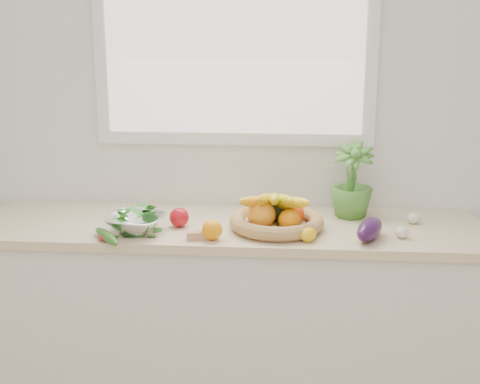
# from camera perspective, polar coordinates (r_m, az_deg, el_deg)

# --- Properties ---
(back_wall) EXTENTS (4.50, 0.02, 2.70)m
(back_wall) POSITION_cam_1_polar(r_m,az_deg,el_deg) (3.15, -0.45, 6.80)
(back_wall) COLOR white
(back_wall) RESTS_ON ground
(counter_cabinet) EXTENTS (2.20, 0.58, 0.86)m
(counter_cabinet) POSITION_cam_1_polar(r_m,az_deg,el_deg) (3.14, -0.90, -10.88)
(counter_cabinet) COLOR silver
(counter_cabinet) RESTS_ON ground
(countertop) EXTENTS (2.24, 0.62, 0.04)m
(countertop) POSITION_cam_1_polar(r_m,az_deg,el_deg) (2.97, -0.93, -3.05)
(countertop) COLOR beige
(countertop) RESTS_ON counter_cabinet
(window_frame) EXTENTS (1.30, 0.03, 1.10)m
(window_frame) POSITION_cam_1_polar(r_m,az_deg,el_deg) (3.11, -0.49, 14.08)
(window_frame) COLOR white
(window_frame) RESTS_ON back_wall
(window_pane) EXTENTS (1.18, 0.01, 0.98)m
(window_pane) POSITION_cam_1_polar(r_m,az_deg,el_deg) (3.09, -0.52, 14.07)
(window_pane) COLOR white
(window_pane) RESTS_ON window_frame
(orange_loose) EXTENTS (0.10, 0.10, 0.08)m
(orange_loose) POSITION_cam_1_polar(r_m,az_deg,el_deg) (2.74, -2.40, -3.25)
(orange_loose) COLOR orange
(orange_loose) RESTS_ON countertop
(lemon_a) EXTENTS (0.09, 0.10, 0.06)m
(lemon_a) POSITION_cam_1_polar(r_m,az_deg,el_deg) (2.74, 2.97, -3.56)
(lemon_a) COLOR yellow
(lemon_a) RESTS_ON countertop
(lemon_b) EXTENTS (0.09, 0.10, 0.06)m
(lemon_b) POSITION_cam_1_polar(r_m,az_deg,el_deg) (2.74, 5.84, -3.64)
(lemon_b) COLOR yellow
(lemon_b) RESTS_ON countertop
(lemon_c) EXTENTS (0.09, 0.10, 0.07)m
(lemon_c) POSITION_cam_1_polar(r_m,az_deg,el_deg) (2.77, 10.66, -3.46)
(lemon_c) COLOR yellow
(lemon_c) RESTS_ON countertop
(apple) EXTENTS (0.10, 0.10, 0.09)m
(apple) POSITION_cam_1_polar(r_m,az_deg,el_deg) (2.92, -5.21, -2.17)
(apple) COLOR #AA0D16
(apple) RESTS_ON countertop
(ginger) EXTENTS (0.12, 0.07, 0.03)m
(ginger) POSITION_cam_1_polar(r_m,az_deg,el_deg) (2.76, -3.42, -3.70)
(ginger) COLOR tan
(ginger) RESTS_ON countertop
(garlic_a) EXTENTS (0.06, 0.06, 0.04)m
(garlic_a) POSITION_cam_1_polar(r_m,az_deg,el_deg) (2.91, 0.87, -2.55)
(garlic_a) COLOR beige
(garlic_a) RESTS_ON countertop
(garlic_b) EXTENTS (0.07, 0.07, 0.05)m
(garlic_b) POSITION_cam_1_polar(r_m,az_deg,el_deg) (3.05, 14.59, -2.18)
(garlic_b) COLOR white
(garlic_b) RESTS_ON countertop
(garlic_c) EXTENTS (0.07, 0.07, 0.05)m
(garlic_c) POSITION_cam_1_polar(r_m,az_deg,el_deg) (2.85, 13.64, -3.37)
(garlic_c) COLOR silver
(garlic_c) RESTS_ON countertop
(eggplant) EXTENTS (0.16, 0.24, 0.09)m
(eggplant) POSITION_cam_1_polar(r_m,az_deg,el_deg) (2.79, 11.01, -3.15)
(eggplant) COLOR #30103C
(eggplant) RESTS_ON countertop
(cucumber) EXTENTS (0.17, 0.21, 0.04)m
(cucumber) POSITION_cam_1_polar(r_m,az_deg,el_deg) (2.78, -11.33, -3.72)
(cucumber) COLOR #265C1B
(cucumber) RESTS_ON countertop
(radish) EXTENTS (0.03, 0.03, 0.03)m
(radish) POSITION_cam_1_polar(r_m,az_deg,el_deg) (2.79, -11.71, -3.85)
(radish) COLOR red
(radish) RESTS_ON countertop
(potted_herb) EXTENTS (0.20, 0.20, 0.34)m
(potted_herb) POSITION_cam_1_polar(r_m,az_deg,el_deg) (3.06, 9.51, 0.99)
(potted_herb) COLOR #478430
(potted_herb) RESTS_ON countertop
(fruit_basket) EXTENTS (0.41, 0.41, 0.20)m
(fruit_basket) POSITION_cam_1_polar(r_m,az_deg,el_deg) (2.87, 3.08, -2.11)
(fruit_basket) COLOR #AE774D
(fruit_basket) RESTS_ON countertop
(colander_with_spinach) EXTENTS (0.28, 0.28, 0.12)m
(colander_with_spinach) POSITION_cam_1_polar(r_m,az_deg,el_deg) (2.85, -8.91, -2.29)
(colander_with_spinach) COLOR white
(colander_with_spinach) RESTS_ON countertop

